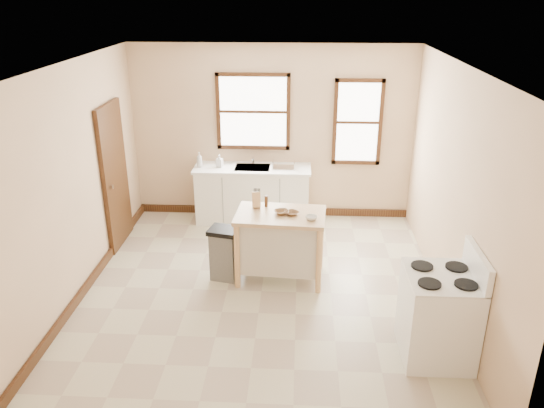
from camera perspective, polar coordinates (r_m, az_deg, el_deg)
The scene contains 23 objects.
floor at distance 6.82m, azimuth -1.13°, elevation -9.36°, with size 5.00×5.00×0.00m, color beige.
ceiling at distance 5.85m, azimuth -1.35°, elevation 14.64°, with size 5.00×5.00×0.00m, color white.
wall_back at distance 8.58m, azimuth 0.02°, elevation 7.62°, with size 4.50×0.04×2.80m, color beige.
wall_left at distance 6.75m, azimuth -20.67°, elevation 1.96°, with size 0.04×5.00×2.80m, color beige.
wall_right at distance 6.44m, azimuth 19.17°, elevation 1.22°, with size 0.04×5.00×2.80m, color beige.
window_main at distance 8.50m, azimuth -2.04°, elevation 9.89°, with size 1.17×0.06×1.22m, color black, non-canonical shape.
window_side at distance 8.54m, azimuth 9.20°, elevation 8.66°, with size 0.77×0.06×1.37m, color black, non-canonical shape.
door_left at distance 7.98m, azimuth -16.54°, elevation 2.89°, with size 0.06×0.90×2.10m, color black.
baseboard_back at distance 8.99m, azimuth 0.01°, elevation -0.72°, with size 4.50×0.04×0.12m, color black.
baseboard_left at distance 7.28m, azimuth -19.02°, elevation -7.96°, with size 0.04×5.00×0.12m, color black.
sink_counter at distance 8.61m, azimuth -2.08°, elevation 1.06°, with size 1.86×0.62×0.92m, color white, non-canonical shape.
faucet at distance 8.59m, azimuth -2.03°, elevation 5.05°, with size 0.03×0.03×0.22m, color silver.
soap_bottle_a at distance 8.50m, azimuth -7.82°, elevation 4.74°, with size 0.09×0.09×0.24m, color #B2B2B2.
soap_bottle_b at distance 8.48m, azimuth -5.67°, elevation 4.65°, with size 0.09×0.09×0.20m, color #B2B2B2.
dish_rack at distance 8.39m, azimuth 1.27°, elevation 4.18°, with size 0.36×0.27×0.09m, color silver, non-canonical shape.
kitchen_island at distance 6.90m, azimuth 0.90°, elevation -4.55°, with size 1.13×0.72×0.92m, color tan, non-canonical shape.
knife_block at distance 6.86m, azimuth -1.71°, elevation 0.42°, with size 0.10×0.10×0.20m, color #DBB873, non-canonical shape.
pepper_grinder at distance 6.89m, azimuth -0.62°, elevation 0.30°, with size 0.04×0.04×0.15m, color #422611.
bowl_a at distance 6.69m, azimuth 1.03°, elevation -0.89°, with size 0.18×0.18×0.04m, color brown.
bowl_b at distance 6.67m, azimuth 2.15°, elevation -1.00°, with size 0.17×0.17×0.04m, color brown.
bowl_c at distance 6.54m, azimuth 4.25°, elevation -1.50°, with size 0.15×0.15×0.05m, color silver.
trash_bin at distance 6.97m, azimuth -5.14°, elevation -5.32°, with size 0.37×0.31×0.71m, color #585856, non-canonical shape.
gas_stove at distance 5.72m, azimuth 17.55°, elevation -10.27°, with size 0.75×0.76×1.20m, color white, non-canonical shape.
Camera 1 is at (0.45, -5.78, 3.59)m, focal length 35.00 mm.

